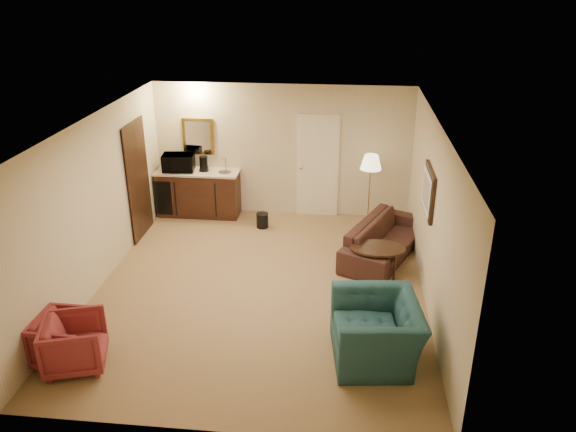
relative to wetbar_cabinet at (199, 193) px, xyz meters
name	(u,v)px	position (x,y,z in m)	size (l,w,h in m)	color
ground	(261,287)	(1.65, -2.72, -0.46)	(6.00, 6.00, 0.00)	#9A824E
room_walls	(260,167)	(1.55, -1.95, 1.26)	(5.02, 6.01, 2.61)	beige
wetbar_cabinet	(199,193)	(0.00, 0.00, 0.00)	(1.64, 0.58, 0.92)	#371C11
sofa	(385,233)	(3.60, -1.42, -0.05)	(2.12, 0.62, 0.83)	black
teal_armchair	(377,322)	(3.35, -4.25, 0.06)	(1.20, 0.78, 1.05)	#1F4E4B
rose_chair_near	(66,337)	(-0.50, -4.72, -0.11)	(0.68, 0.64, 0.70)	maroon
rose_chair_far	(74,341)	(-0.34, -4.82, -0.10)	(0.71, 0.66, 0.73)	maroon
coffee_table	(377,261)	(3.45, -2.13, -0.21)	(0.88, 0.59, 0.50)	#321D10
floor_lamp	(369,192)	(3.35, -0.32, 0.27)	(0.39, 0.39, 1.47)	#AD9039
waste_bin	(262,220)	(1.35, -0.50, -0.32)	(0.23, 0.23, 0.29)	black
microwave	(178,161)	(-0.36, -0.01, 0.66)	(0.60, 0.33, 0.41)	black
coffee_maker	(204,164)	(0.13, 0.02, 0.61)	(0.16, 0.16, 0.30)	black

